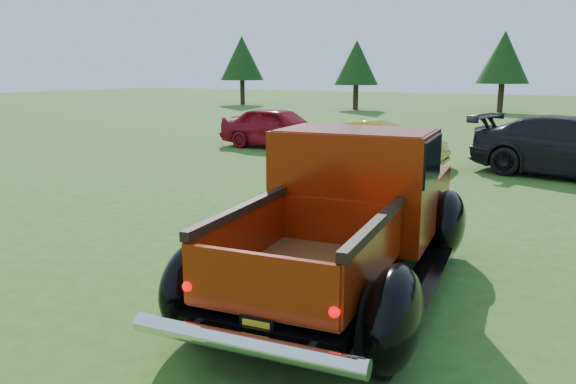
# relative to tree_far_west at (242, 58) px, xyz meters

# --- Properties ---
(ground) EXTENTS (120.00, 120.00, 0.00)m
(ground) POSITION_rel_tree_far_west_xyz_m (22.00, -30.00, -3.52)
(ground) COLOR #314F16
(ground) RESTS_ON ground
(tree_far_west) EXTENTS (3.33, 3.33, 5.20)m
(tree_far_west) POSITION_rel_tree_far_west_xyz_m (0.00, 0.00, 0.00)
(tree_far_west) COLOR #332114
(tree_far_west) RESTS_ON ground
(tree_west) EXTENTS (2.94, 2.94, 4.60)m
(tree_west) POSITION_rel_tree_far_west_xyz_m (10.00, -1.00, -0.41)
(tree_west) COLOR #332114
(tree_west) RESTS_ON ground
(tree_mid_left) EXTENTS (3.20, 3.20, 5.00)m
(tree_mid_left) POSITION_rel_tree_far_west_xyz_m (19.00, 1.00, -0.14)
(tree_mid_left) COLOR #332114
(tree_mid_left) RESTS_ON ground
(pickup_truck) EXTENTS (2.93, 5.33, 1.90)m
(pickup_truck) POSITION_rel_tree_far_west_xyz_m (22.73, -30.37, -2.62)
(pickup_truck) COLOR black
(pickup_truck) RESTS_ON ground
(show_car_red) EXTENTS (4.12, 1.71, 1.40)m
(show_car_red) POSITION_rel_tree_far_west_xyz_m (15.50, -20.20, -2.82)
(show_car_red) COLOR maroon
(show_car_red) RESTS_ON ground
(show_car_yellow) EXTENTS (3.83, 1.58, 1.23)m
(show_car_yellow) POSITION_rel_tree_far_west_xyz_m (19.78, -21.93, -2.90)
(show_car_yellow) COLOR gold
(show_car_yellow) RESTS_ON ground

